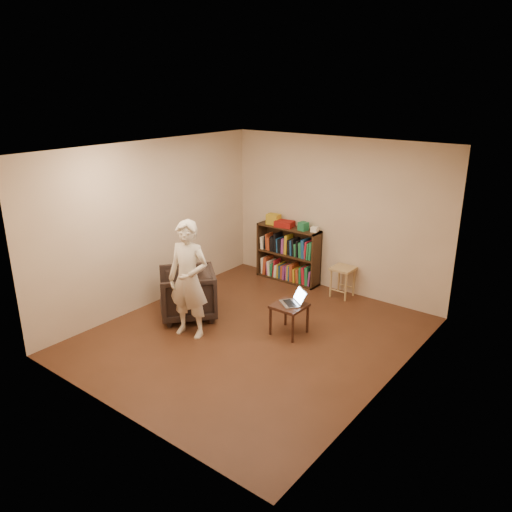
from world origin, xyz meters
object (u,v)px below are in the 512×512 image
Objects in this scene: bookshelf at (288,257)px; person at (189,280)px; stool at (343,273)px; armchair at (187,294)px; side_table at (289,310)px; laptop at (294,300)px.

person reaches higher than bookshelf.
bookshelf is 0.72× the size of person.
bookshelf is at bearing 176.77° from stool.
armchair is at bearing -99.36° from bookshelf.
stool is 2.76m from person.
side_table is 1.03× the size of laptop.
stool is 1.19× the size of laptop.
laptop is (0.07, -1.57, 0.08)m from stool.
armchair is at bearing -125.12° from stool.
bookshelf is at bearing 77.75° from person.
bookshelf is 2.61m from person.
stool is 0.62× the size of armchair.
bookshelf is 1.14m from stool.
bookshelf is at bearing 121.81° from armchair.
laptop is at bearing 60.62° from armchair.
laptop reaches higher than side_table.
bookshelf is at bearing 161.17° from laptop.
side_table is (0.04, -1.64, -0.04)m from stool.
laptop is at bearing 25.85° from person.
bookshelf reaches higher than side_table.
stool is 1.15× the size of side_table.
side_table is 0.15m from laptop.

